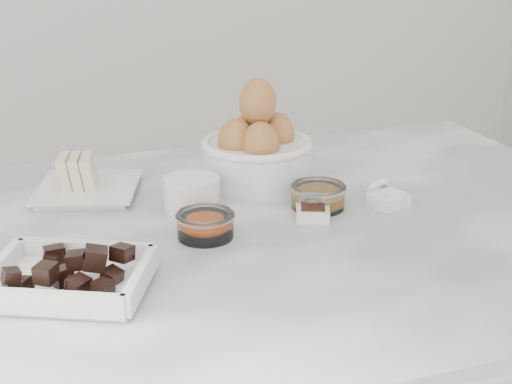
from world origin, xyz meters
TOP-DOWN VIEW (x-y plane):
  - marble_slab at (0.00, 0.00)m, footprint 1.20×0.80m
  - chocolate_dish at (-0.26, -0.11)m, footprint 0.23×0.21m
  - butter_plate at (-0.21, 0.21)m, footprint 0.20×0.20m
  - sugar_ramekin at (-0.06, 0.09)m, footprint 0.09×0.09m
  - egg_bowl at (0.07, 0.17)m, footprint 0.19×0.19m
  - honey_bowl at (0.12, 0.03)m, footprint 0.09×0.09m
  - zest_bowl at (-0.07, -0.01)m, footprint 0.08×0.08m
  - vanilla_spoon at (0.10, 0.00)m, footprint 0.06×0.07m
  - salt_spoon at (0.23, 0.01)m, footprint 0.06×0.07m

SIDE VIEW (x-z plane):
  - marble_slab at x=0.00m, z-range 0.90..0.94m
  - vanilla_spoon at x=0.10m, z-range 0.93..0.97m
  - salt_spoon at x=0.23m, z-range 0.93..0.97m
  - honey_bowl at x=0.12m, z-range 0.94..0.98m
  - zest_bowl at x=-0.07m, z-range 0.94..0.98m
  - butter_plate at x=-0.21m, z-range 0.93..0.99m
  - chocolate_dish at x=-0.26m, z-range 0.94..0.99m
  - sugar_ramekin at x=-0.06m, z-range 0.94..0.99m
  - egg_bowl at x=0.07m, z-range 0.91..1.09m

